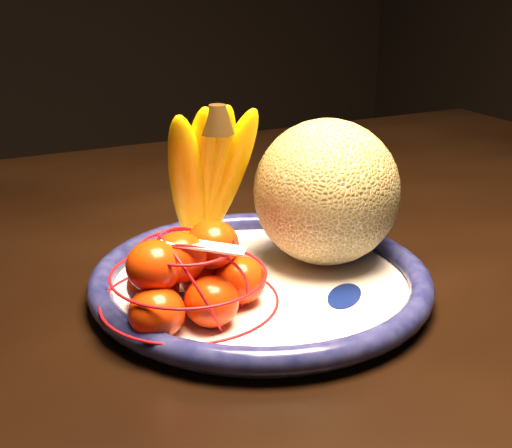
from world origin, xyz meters
name	(u,v)px	position (x,y,z in m)	size (l,w,h in m)	color
dining_table	(211,304)	(0.12, -0.01, 0.72)	(1.61, 0.97, 0.80)	black
fruit_bowl	(261,281)	(0.11, -0.17, 0.81)	(0.33, 0.33, 0.03)	white
cantaloupe	(326,192)	(0.19, -0.15, 0.89)	(0.15, 0.15, 0.15)	olive
banana_bunch	(206,174)	(0.08, -0.10, 0.91)	(0.12, 0.11, 0.18)	#FFCE00
mandarin_bag	(189,278)	(0.02, -0.20, 0.85)	(0.18, 0.18, 0.10)	#F33500
price_tag	(203,246)	(0.03, -0.22, 0.88)	(0.07, 0.03, 0.00)	white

